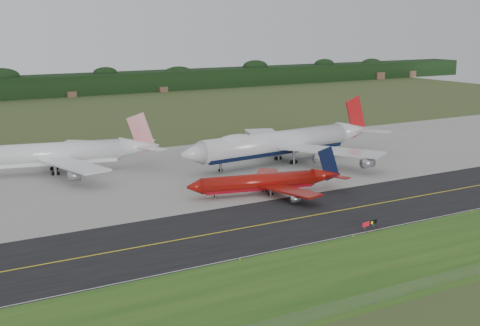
% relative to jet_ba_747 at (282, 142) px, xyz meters
% --- Properties ---
extents(ground, '(600.00, 600.00, 0.00)m').
position_rel_jet_ba_747_xyz_m(ground, '(-29.65, -47.69, -6.45)').
color(ground, '#3B4922').
rests_on(ground, ground).
extents(grass_verge, '(400.00, 30.00, 0.01)m').
position_rel_jet_ba_747_xyz_m(grass_verge, '(-29.65, -82.69, -6.44)').
color(grass_verge, '#245218').
rests_on(grass_verge, ground).
extents(taxiway, '(400.00, 32.00, 0.02)m').
position_rel_jet_ba_747_xyz_m(taxiway, '(-29.65, -51.69, -6.44)').
color(taxiway, black).
rests_on(taxiway, ground).
extents(apron, '(400.00, 78.00, 0.01)m').
position_rel_jet_ba_747_xyz_m(apron, '(-29.65, 3.31, -6.44)').
color(apron, gray).
rests_on(apron, ground).
extents(taxiway_centreline, '(400.00, 0.40, 0.00)m').
position_rel_jet_ba_747_xyz_m(taxiway_centreline, '(-29.65, -51.69, -6.42)').
color(taxiway_centreline, yellow).
rests_on(taxiway_centreline, taxiway).
extents(taxiway_edge_line, '(400.00, 0.25, 0.00)m').
position_rel_jet_ba_747_xyz_m(taxiway_edge_line, '(-29.65, -67.19, -6.42)').
color(taxiway_edge_line, silver).
rests_on(taxiway_edge_line, taxiway).
extents(perimeter_fence, '(320.00, 0.10, 320.00)m').
position_rel_jet_ba_747_xyz_m(perimeter_fence, '(-29.65, -95.69, -5.35)').
color(perimeter_fence, slate).
rests_on(perimeter_fence, ground).
extents(horizon_treeline, '(700.00, 25.00, 12.00)m').
position_rel_jet_ba_747_xyz_m(horizon_treeline, '(-29.65, 226.08, -0.98)').
color(horizon_treeline, black).
rests_on(horizon_treeline, ground).
extents(jet_ba_747, '(75.39, 62.15, 18.94)m').
position_rel_jet_ba_747_xyz_m(jet_ba_747, '(0.00, 0.00, 0.00)').
color(jet_ba_747, silver).
rests_on(jet_ba_747, ground).
extents(jet_red_737, '(41.66, 33.43, 11.32)m').
position_rel_jet_ba_747_xyz_m(jet_red_737, '(-24.84, -29.77, -3.32)').
color(jet_red_737, maroon).
rests_on(jet_red_737, ground).
extents(jet_star_tail, '(62.66, 51.60, 16.62)m').
position_rel_jet_ba_747_xyz_m(jet_star_tail, '(-65.23, 22.00, -0.91)').
color(jet_star_tail, silver).
rests_on(jet_star_tail, ground).
extents(taxiway_sign, '(4.81, 1.17, 1.62)m').
position_rel_jet_ba_747_xyz_m(taxiway_sign, '(-22.12, -65.67, -5.30)').
color(taxiway_sign, slate).
rests_on(taxiway_sign, ground).
extents(edge_marker_left, '(0.16, 0.16, 0.50)m').
position_rel_jet_ba_747_xyz_m(edge_marker_left, '(-55.81, -68.19, -6.20)').
color(edge_marker_left, yellow).
rests_on(edge_marker_left, ground).
extents(edge_marker_center, '(0.16, 0.16, 0.50)m').
position_rel_jet_ba_747_xyz_m(edge_marker_center, '(-28.70, -68.19, -6.20)').
color(edge_marker_center, yellow).
rests_on(edge_marker_center, ground).
extents(edge_marker_right, '(0.16, 0.16, 0.50)m').
position_rel_jet_ba_747_xyz_m(edge_marker_right, '(6.96, -68.19, -6.20)').
color(edge_marker_right, yellow).
rests_on(edge_marker_right, ground).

